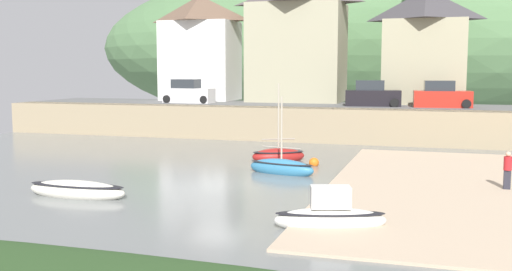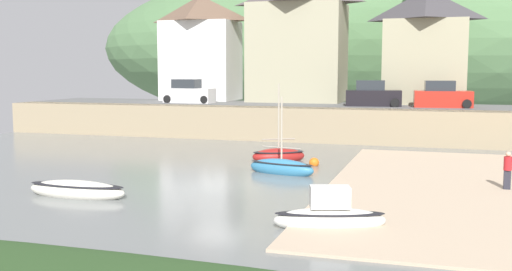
{
  "view_description": "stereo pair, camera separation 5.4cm",
  "coord_description": "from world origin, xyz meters",
  "views": [
    {
      "loc": [
        9.51,
        -24.71,
        5.2
      ],
      "look_at": [
        1.23,
        2.24,
        2.02
      ],
      "focal_mm": 41.49,
      "sensor_mm": 36.0,
      "label": 1
    },
    {
      "loc": [
        9.56,
        -24.69,
        5.2
      ],
      "look_at": [
        1.23,
        2.24,
        2.02
      ],
      "focal_mm": 41.49,
      "sensor_mm": 36.0,
      "label": 2
    }
  ],
  "objects": [
    {
      "name": "sailboat_white_hull",
      "position": [
        0.94,
        7.51,
        0.3
      ],
      "size": [
        3.29,
        2.62,
        4.6
      ],
      "rotation": [
        0.0,
        0.0,
        0.51
      ],
      "color": "maroon",
      "rests_on": "ground"
    },
    {
      "name": "motorboat_with_cabin",
      "position": [
        2.18,
        3.47,
        0.31
      ],
      "size": [
        3.64,
        1.73,
        4.05
      ],
      "rotation": [
        0.0,
        0.0,
        -0.23
      ],
      "color": "teal",
      "rests_on": "ground"
    },
    {
      "name": "parked_car_end_of_row",
      "position": [
        9.8,
        20.7,
        3.2
      ],
      "size": [
        4.23,
        2.03,
        1.95
      ],
      "rotation": [
        0.0,
        0.0,
        0.08
      ],
      "color": "red",
      "rests_on": "ground"
    },
    {
      "name": "mooring_buoy",
      "position": [
        3.24,
        6.33,
        0.16
      ],
      "size": [
        0.55,
        0.55,
        0.55
      ],
      "color": "orange",
      "rests_on": "ground"
    },
    {
      "name": "waterfront_building_left",
      "position": [
        -11.08,
        25.2,
        7.16
      ],
      "size": [
        6.71,
        4.79,
        9.32
      ],
      "color": "white",
      "rests_on": "ground"
    },
    {
      "name": "parked_car_near_slipway",
      "position": [
        -10.35,
        20.7,
        3.2
      ],
      "size": [
        4.14,
        1.82,
        1.95
      ],
      "rotation": [
        0.0,
        0.0,
        -0.03
      ],
      "color": "silver",
      "rests_on": "ground"
    },
    {
      "name": "person_near_water",
      "position": [
        12.46,
        2.12,
        0.98
      ],
      "size": [
        0.34,
        0.34,
        1.62
      ],
      "color": "#282833",
      "rests_on": "ground"
    },
    {
      "name": "ground",
      "position": [
        1.4,
        -9.56,
        0.16
      ],
      "size": [
        48.0,
        41.0,
        0.61
      ],
      "color": "slate"
    },
    {
      "name": "quay_seawall",
      "position": [
        0.0,
        17.5,
        1.36
      ],
      "size": [
        48.0,
        9.4,
        2.4
      ],
      "color": "#9A8869",
      "rests_on": "ground"
    },
    {
      "name": "waterfront_building_right",
      "position": [
        8.38,
        25.2,
        7.06
      ],
      "size": [
        6.65,
        5.46,
        9.14
      ],
      "color": "tan",
      "rests_on": "ground"
    },
    {
      "name": "waterfront_building_centre",
      "position": [
        -2.14,
        25.2,
        7.63
      ],
      "size": [
        8.16,
        5.74,
        10.31
      ],
      "color": "tan",
      "rests_on": "ground"
    },
    {
      "name": "hillside_backdrop",
      "position": [
        3.0,
        55.2,
        8.05
      ],
      "size": [
        80.0,
        44.0,
        22.99
      ],
      "color": "#51784A",
      "rests_on": "ground"
    },
    {
      "name": "parked_car_by_wall",
      "position": [
        4.78,
        20.7,
        3.2
      ],
      "size": [
        4.27,
        2.16,
        1.95
      ],
      "rotation": [
        0.0,
        0.0,
        0.12
      ],
      "color": "black",
      "rests_on": "ground"
    },
    {
      "name": "church_with_spire",
      "position": [
        8.35,
        29.2,
        10.78
      ],
      "size": [
        3.0,
        3.0,
        16.27
      ],
      "color": "gray",
      "rests_on": "ground"
    },
    {
      "name": "rowboat_small_beached",
      "position": [
        -4.48,
        -4.16,
        0.27
      ],
      "size": [
        4.38,
        1.16,
        0.87
      ],
      "rotation": [
        0.0,
        0.0,
        0.01
      ],
      "color": "silver",
      "rests_on": "ground"
    },
    {
      "name": "sailboat_far_left",
      "position": [
        6.27,
        -5.86,
        0.38
      ],
      "size": [
        3.81,
        1.95,
        1.59
      ],
      "rotation": [
        0.0,
        0.0,
        0.29
      ],
      "color": "silver",
      "rests_on": "ground"
    }
  ]
}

